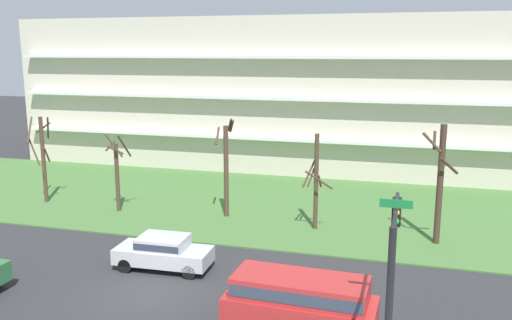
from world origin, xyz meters
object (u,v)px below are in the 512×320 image
Objects in this scene: tree_center at (226,168)px; van_red_center_left at (300,303)px; tree_far_left at (42,155)px; tree_far_right at (440,182)px; tree_right at (316,182)px; traffic_signal_mast at (392,276)px; sedan_silver_near_left at (163,251)px; tree_left at (117,172)px.

van_red_center_left is at bearing -61.14° from tree_center.
tree_far_right reaches higher than tree_far_left.
tree_right is 15.62m from traffic_signal_mast.
tree_center is at bearing 171.02° from tree_right.
tree_far_right is at bearing -2.83° from tree_far_left.
tree_far_right is 14.18m from sedan_silver_near_left.
tree_right is at bearing -8.98° from tree_center.
van_red_center_left is (7.27, -4.50, 0.52)m from sedan_silver_near_left.
tree_left is at bearing -5.24° from tree_far_left.
tree_left is 0.91× the size of tree_right.
van_red_center_left is (1.50, -11.88, -1.39)m from tree_right.
tree_far_left is 23.25m from van_red_center_left.
tree_far_left is 1.09× the size of van_red_center_left.
tree_center is at bearing 172.87° from tree_far_right.
traffic_signal_mast is (4.55, -14.89, 1.25)m from tree_right.
van_red_center_left is (19.54, -12.47, -1.79)m from tree_far_left.
tree_left is 18.80m from tree_far_right.
tree_far_right is (24.48, -1.21, 0.18)m from tree_far_left.
tree_far_left is 0.95× the size of tree_center.
tree_far_left is at bearing 145.58° from traffic_signal_mast.
tree_left is (5.71, -0.52, -0.61)m from tree_far_left.
tree_far_right reaches higher than tree_right.
tree_center reaches higher than tree_right.
tree_center is at bearing 121.28° from van_red_center_left.
tree_far_left is at bearing 177.17° from tree_far_right.
tree_right is 0.92× the size of traffic_signal_mast.
van_red_center_left is 5.03m from traffic_signal_mast.
van_red_center_left reaches higher than sedan_silver_near_left.
tree_right is (5.53, -0.87, -0.27)m from tree_center.
tree_center is 18.73m from traffic_signal_mast.
van_red_center_left is at bearing 135.38° from traffic_signal_mast.
sedan_silver_near_left is 8.57m from van_red_center_left.
tree_far_left is at bearing -178.68° from tree_center.
tree_right is at bearing 99.62° from van_red_center_left.
tree_center is 5.60m from tree_right.
tree_center is 1.14× the size of van_red_center_left.
tree_far_right is (6.44, -0.62, 0.59)m from tree_right.
van_red_center_left is at bearing -40.82° from tree_left.
tree_right is 1.03× the size of van_red_center_left.
tree_far_left is 1.29× the size of sedan_silver_near_left.
tree_far_right is at bearing -7.13° from tree_center.
tree_right is 0.87× the size of tree_far_right.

